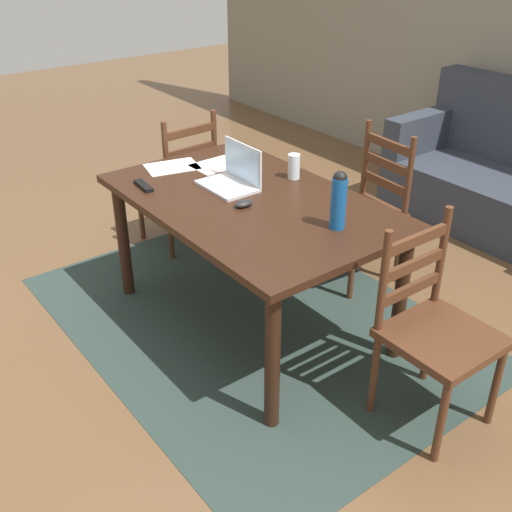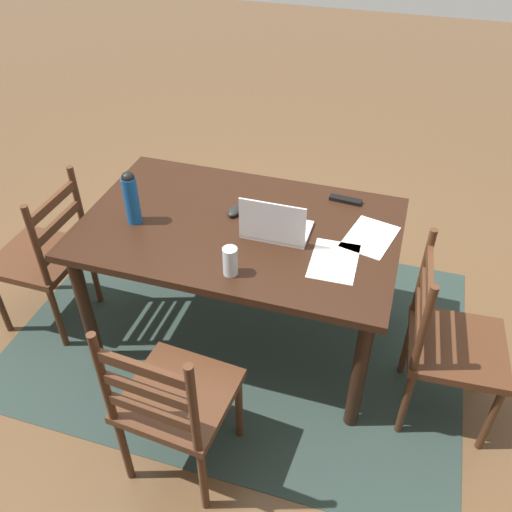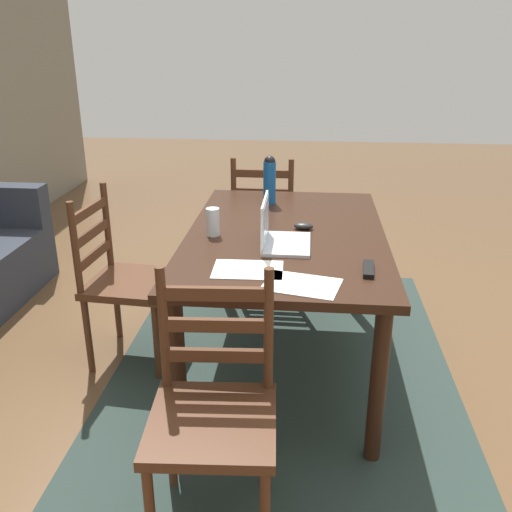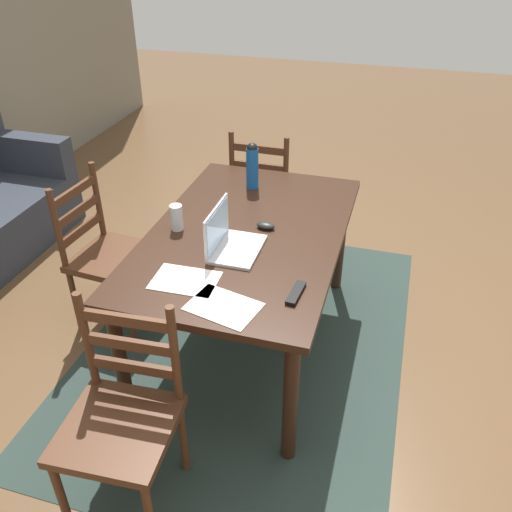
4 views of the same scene
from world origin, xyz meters
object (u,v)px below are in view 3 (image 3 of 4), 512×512
(laptop, at_px, (277,234))
(tv_remote, at_px, (368,269))
(chair_right_far, at_px, (264,222))
(water_bottle, at_px, (270,179))
(chair_far_head, at_px, (125,281))
(chair_left_far, at_px, (213,413))
(dining_table, at_px, (286,249))
(computer_mouse, at_px, (304,226))
(drinking_glass, at_px, (213,222))

(laptop, distance_m, tv_remote, 0.49)
(chair_right_far, height_order, water_bottle, water_bottle)
(chair_far_head, bearing_deg, chair_left_far, -148.35)
(dining_table, xyz_separation_m, chair_far_head, (0.00, 0.87, -0.21))
(chair_left_far, bearing_deg, computer_mouse, -14.22)
(drinking_glass, xyz_separation_m, computer_mouse, (0.14, -0.45, -0.05))
(chair_far_head, relative_size, water_bottle, 3.36)
(drinking_glass, bearing_deg, laptop, -109.35)
(chair_left_far, relative_size, chair_right_far, 1.00)
(laptop, xyz_separation_m, water_bottle, (0.71, 0.09, 0.09))
(drinking_glass, distance_m, computer_mouse, 0.47)
(drinking_glass, bearing_deg, water_bottle, -21.82)
(dining_table, height_order, drinking_glass, drinking_glass)
(dining_table, xyz_separation_m, water_bottle, (0.51, 0.12, 0.24))
(dining_table, bearing_deg, laptop, 169.85)
(chair_far_head, bearing_deg, dining_table, -90.21)
(dining_table, xyz_separation_m, chair_right_far, (1.08, 0.20, -0.21))
(laptop, height_order, tv_remote, laptop)
(chair_right_far, relative_size, computer_mouse, 9.50)
(chair_far_head, distance_m, computer_mouse, 1.01)
(water_bottle, distance_m, computer_mouse, 0.52)
(laptop, relative_size, water_bottle, 1.13)
(chair_right_far, xyz_separation_m, laptop, (-1.27, -0.16, 0.36))
(chair_far_head, xyz_separation_m, computer_mouse, (0.05, -0.95, 0.32))
(laptop, distance_m, drinking_glass, 0.34)
(dining_table, bearing_deg, computer_mouse, -56.55)
(dining_table, xyz_separation_m, drinking_glass, (-0.08, 0.36, 0.16))
(dining_table, height_order, chair_far_head, chair_far_head)
(water_bottle, xyz_separation_m, drinking_glass, (-0.59, 0.24, -0.08))
(computer_mouse, bearing_deg, water_bottle, 29.02)
(dining_table, bearing_deg, chair_far_head, 89.79)
(dining_table, relative_size, chair_far_head, 1.66)
(chair_far_head, distance_m, water_bottle, 1.01)
(dining_table, height_order, water_bottle, water_bottle)
(chair_far_head, height_order, water_bottle, water_bottle)
(dining_table, relative_size, chair_left_far, 1.66)
(dining_table, xyz_separation_m, chair_left_far, (-1.08, 0.20, -0.21))
(chair_left_far, distance_m, tv_remote, 0.89)
(chair_far_head, distance_m, chair_right_far, 1.26)
(chair_left_far, height_order, tv_remote, chair_left_far)
(chair_right_far, relative_size, laptop, 2.96)
(drinking_glass, height_order, tv_remote, drinking_glass)
(chair_right_far, distance_m, water_bottle, 0.73)
(computer_mouse, bearing_deg, chair_left_far, 170.14)
(chair_left_far, xyz_separation_m, laptop, (0.88, -0.17, 0.36))
(water_bottle, relative_size, computer_mouse, 2.83)
(chair_right_far, distance_m, laptop, 1.33)
(dining_table, distance_m, chair_right_far, 1.12)
(laptop, distance_m, water_bottle, 0.72)
(laptop, bearing_deg, dining_table, -10.15)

